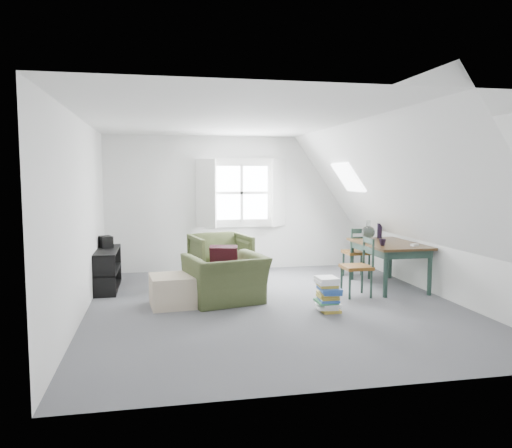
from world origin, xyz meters
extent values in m
plane|color=#515156|center=(0.00, 0.00, 0.00)|extent=(5.50, 5.50, 0.00)
plane|color=white|center=(0.00, 0.00, 2.50)|extent=(5.50, 5.50, 0.00)
plane|color=silver|center=(0.00, 2.75, 1.25)|extent=(5.00, 0.00, 5.00)
plane|color=silver|center=(0.00, -2.75, 1.25)|extent=(5.00, 0.00, 5.00)
plane|color=silver|center=(-2.50, 0.00, 1.25)|extent=(0.00, 5.50, 5.50)
plane|color=silver|center=(2.50, 0.00, 1.25)|extent=(0.00, 5.50, 5.50)
plane|color=white|center=(-1.55, 0.00, 1.78)|extent=(3.19, 5.50, 4.48)
plane|color=white|center=(1.55, 0.00, 1.78)|extent=(3.19, 5.50, 4.48)
cube|color=white|center=(0.00, 2.73, 1.45)|extent=(1.30, 0.04, 1.30)
cube|color=white|center=(-0.68, 2.57, 1.45)|extent=(0.35, 0.35, 1.25)
cube|color=white|center=(0.68, 2.57, 1.45)|extent=(0.35, 0.35, 1.25)
cube|color=white|center=(0.00, 2.72, 1.45)|extent=(1.00, 0.02, 1.00)
cube|color=white|center=(0.00, 2.70, 1.45)|extent=(1.08, 0.04, 0.05)
cube|color=white|center=(0.00, 2.70, 1.45)|extent=(0.05, 0.04, 1.08)
cube|color=white|center=(1.55, 1.30, 1.75)|extent=(0.35, 0.75, 0.47)
imported|color=#394322|center=(-0.64, 0.29, 0.00)|extent=(1.22, 1.12, 0.67)
imported|color=#394322|center=(-0.56, 1.52, 0.00)|extent=(1.05, 1.07, 0.83)
cube|color=#370F19|center=(-0.64, 0.44, 0.60)|extent=(0.43, 0.32, 0.41)
cube|color=#B7A68C|center=(-1.35, 0.26, 0.21)|extent=(0.69, 0.69, 0.42)
cube|color=#342210|center=(2.04, 0.76, 0.70)|extent=(0.86, 1.43, 0.04)
cube|color=#20352D|center=(2.04, 0.76, 0.62)|extent=(0.76, 1.33, 0.11)
cylinder|color=#20352D|center=(1.68, 0.12, 0.34)|extent=(0.07, 0.07, 0.68)
cylinder|color=#20352D|center=(2.39, 0.12, 0.34)|extent=(0.07, 0.07, 0.68)
cylinder|color=#20352D|center=(1.68, 1.40, 0.34)|extent=(0.07, 0.07, 0.68)
cylinder|color=#20352D|center=(2.39, 1.40, 0.34)|extent=(0.07, 0.07, 0.68)
sphere|color=silver|center=(1.89, 1.21, 0.83)|extent=(0.22, 0.22, 0.22)
cylinder|color=silver|center=(1.89, 1.21, 0.97)|extent=(0.07, 0.07, 0.12)
cylinder|color=black|center=(2.14, 1.31, 0.84)|extent=(0.08, 0.08, 0.25)
cylinder|color=#3F2D1E|center=(2.14, 1.31, 1.12)|extent=(0.03, 0.05, 0.45)
cylinder|color=#3F2D1E|center=(2.15, 1.32, 1.12)|extent=(0.04, 0.06, 0.45)
cylinder|color=#3F2D1E|center=(2.13, 1.30, 1.12)|extent=(0.05, 0.08, 0.45)
imported|color=black|center=(1.79, 0.46, 0.71)|extent=(0.14, 0.14, 0.10)
cube|color=white|center=(2.24, 0.31, 0.73)|extent=(0.13, 0.11, 0.04)
cube|color=#5E3712|center=(1.83, 1.55, 0.44)|extent=(0.41, 0.41, 0.05)
cylinder|color=#20352D|center=(2.00, 1.72, 0.21)|extent=(0.04, 0.04, 0.42)
cylinder|color=#20352D|center=(2.00, 1.39, 0.21)|extent=(0.04, 0.04, 0.42)
cylinder|color=#20352D|center=(1.66, 1.72, 0.21)|extent=(0.04, 0.04, 0.42)
cylinder|color=#20352D|center=(1.66, 1.39, 0.21)|extent=(0.04, 0.04, 0.42)
cylinder|color=#20352D|center=(2.00, 1.37, 0.66)|extent=(0.04, 0.04, 0.44)
cylinder|color=#20352D|center=(1.66, 1.37, 0.66)|extent=(0.04, 0.04, 0.44)
cube|color=#20352D|center=(1.83, 1.37, 0.84)|extent=(0.34, 0.03, 0.08)
cube|color=#20352D|center=(1.83, 1.37, 0.71)|extent=(0.34, 0.03, 0.06)
cube|color=#5E3712|center=(1.30, 0.28, 0.43)|extent=(0.41, 0.41, 0.05)
cylinder|color=#20352D|center=(1.13, 0.45, 0.21)|extent=(0.03, 0.03, 0.41)
cylinder|color=#20352D|center=(1.46, 0.45, 0.21)|extent=(0.03, 0.03, 0.41)
cylinder|color=#20352D|center=(1.13, 0.12, 0.21)|extent=(0.03, 0.03, 0.41)
cylinder|color=#20352D|center=(1.46, 0.12, 0.21)|extent=(0.03, 0.03, 0.41)
cylinder|color=#20352D|center=(1.48, 0.45, 0.65)|extent=(0.03, 0.03, 0.43)
cylinder|color=#20352D|center=(1.48, 0.12, 0.65)|extent=(0.03, 0.03, 0.43)
cube|color=#20352D|center=(1.48, 0.28, 0.82)|extent=(0.03, 0.33, 0.08)
cube|color=#20352D|center=(1.48, 0.28, 0.69)|extent=(0.03, 0.33, 0.06)
cube|color=black|center=(-2.38, 1.50, 0.02)|extent=(0.41, 1.22, 0.03)
cube|color=black|center=(-2.38, 1.50, 0.31)|extent=(0.41, 1.22, 0.03)
cube|color=black|center=(-2.38, 1.50, 0.61)|extent=(0.41, 1.22, 0.03)
cube|color=black|center=(-2.38, 0.90, 0.31)|extent=(0.41, 0.03, 0.61)
cube|color=black|center=(-2.38, 2.09, 0.31)|extent=(0.41, 0.03, 0.61)
cube|color=#264C99|center=(-2.38, 1.14, 0.13)|extent=(0.18, 0.20, 0.22)
cube|color=red|center=(-2.38, 1.60, 0.13)|extent=(0.18, 0.24, 0.22)
cube|color=white|center=(-2.38, 1.29, 0.43)|extent=(0.18, 0.22, 0.20)
cube|color=black|center=(-2.38, 1.75, 0.71)|extent=(0.25, 0.29, 0.19)
cube|color=#B29933|center=(0.63, -0.42, 0.02)|extent=(0.24, 0.31, 0.04)
cube|color=white|center=(0.60, -0.40, 0.06)|extent=(0.30, 0.34, 0.04)
cube|color=white|center=(0.64, -0.42, 0.10)|extent=(0.25, 0.34, 0.04)
cube|color=#337F4C|center=(0.59, -0.42, 0.13)|extent=(0.25, 0.32, 0.03)
cube|color=#264C99|center=(0.61, -0.44, 0.16)|extent=(0.28, 0.35, 0.03)
cube|color=#B29933|center=(0.61, -0.41, 0.19)|extent=(0.24, 0.31, 0.03)
cube|color=#B29933|center=(0.62, -0.39, 0.22)|extent=(0.28, 0.34, 0.04)
cube|color=#264C99|center=(0.65, -0.44, 0.26)|extent=(0.28, 0.35, 0.04)
cube|color=#264C99|center=(0.62, -0.44, 0.30)|extent=(0.28, 0.34, 0.04)
cube|color=#B29933|center=(0.61, -0.38, 0.34)|extent=(0.25, 0.32, 0.04)
cube|color=white|center=(0.60, -0.39, 0.39)|extent=(0.26, 0.29, 0.05)
cube|color=white|center=(0.61, -0.38, 0.43)|extent=(0.26, 0.31, 0.04)
camera|label=1|loc=(-1.57, -6.52, 1.78)|focal=35.00mm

